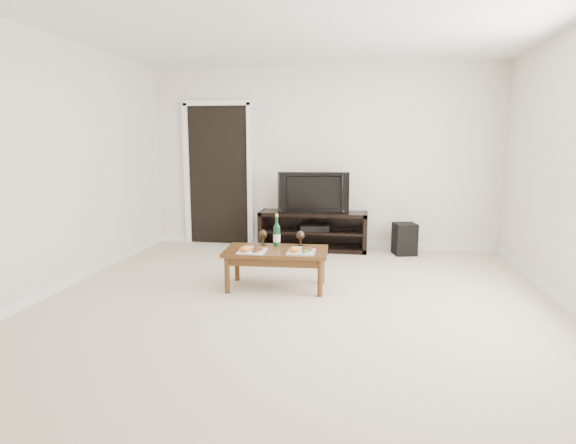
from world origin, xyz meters
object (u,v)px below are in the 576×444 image
Objects in this scene: subwoofer at (405,239)px; coffee_table at (276,269)px; media_console at (313,231)px; television at (313,192)px.

coffee_table is at bearing -143.44° from subwoofer.
television is at bearing 0.00° from media_console.
media_console reaches higher than coffee_table.
subwoofer is at bearing -4.08° from media_console.
media_console reaches higher than subwoofer.
subwoofer is at bearing 50.58° from coffee_table.
television is at bearing 161.90° from subwoofer.
media_console is 1.28m from subwoofer.
coffee_table is (-1.46, -1.77, -0.01)m from subwoofer.
television reaches higher than subwoofer.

